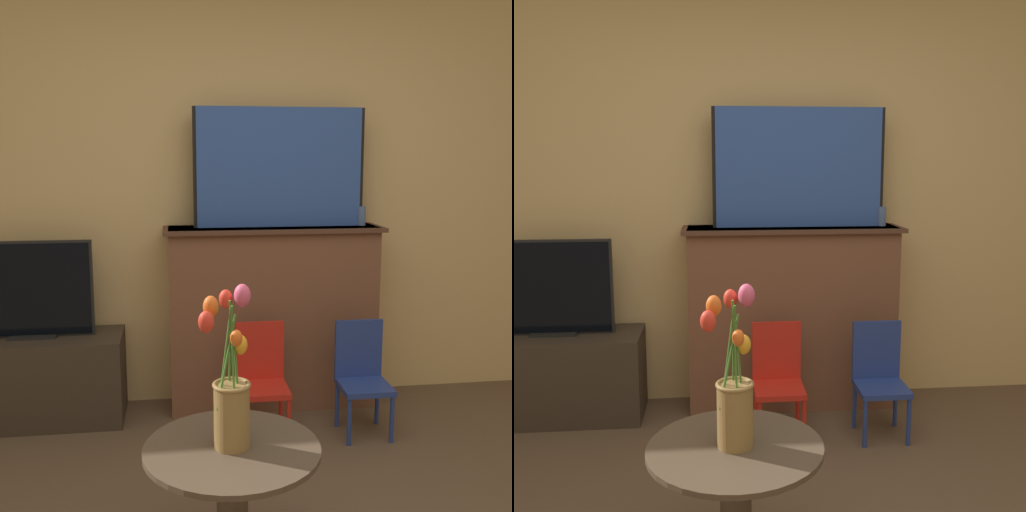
# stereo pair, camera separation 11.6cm
# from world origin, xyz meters

# --- Properties ---
(wall_back) EXTENTS (8.00, 0.06, 2.70)m
(wall_back) POSITION_xyz_m (0.00, 2.13, 1.35)
(wall_back) COLOR tan
(wall_back) RESTS_ON ground
(fireplace_mantel) EXTENTS (1.30, 0.34, 1.11)m
(fireplace_mantel) POSITION_xyz_m (0.13, 1.95, 0.57)
(fireplace_mantel) COLOR brown
(fireplace_mantel) RESTS_ON ground
(painting) EXTENTS (1.02, 0.03, 0.70)m
(painting) POSITION_xyz_m (0.17, 1.95, 1.46)
(painting) COLOR black
(painting) RESTS_ON fireplace_mantel
(mantel_candle) EXTENTS (0.05, 0.05, 0.12)m
(mantel_candle) POSITION_xyz_m (0.67, 1.95, 1.16)
(mantel_candle) COLOR #4C6699
(mantel_candle) RESTS_ON fireplace_mantel
(tv_stand) EXTENTS (0.99, 0.40, 0.50)m
(tv_stand) POSITION_xyz_m (-1.26, 1.88, 0.25)
(tv_stand) COLOR #382D23
(tv_stand) RESTS_ON ground
(tv_monitor) EXTENTS (0.68, 0.12, 0.55)m
(tv_monitor) POSITION_xyz_m (-1.26, 1.88, 0.77)
(tv_monitor) COLOR black
(tv_monitor) RESTS_ON tv_stand
(chair_red) EXTENTS (0.27, 0.27, 0.62)m
(chair_red) POSITION_xyz_m (0.00, 1.54, 0.34)
(chair_red) COLOR red
(chair_red) RESTS_ON ground
(chair_blue) EXTENTS (0.27, 0.27, 0.62)m
(chair_blue) POSITION_xyz_m (0.56, 1.50, 0.34)
(chair_blue) COLOR navy
(chair_blue) RESTS_ON ground
(side_table) EXTENTS (0.61, 0.61, 0.53)m
(side_table) POSITION_xyz_m (-0.28, 0.36, 0.35)
(side_table) COLOR #4C3D2D
(side_table) RESTS_ON ground
(vase_tulips) EXTENTS (0.19, 0.20, 0.55)m
(vase_tulips) POSITION_xyz_m (-0.28, 0.37, 0.73)
(vase_tulips) COLOR olive
(vase_tulips) RESTS_ON side_table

